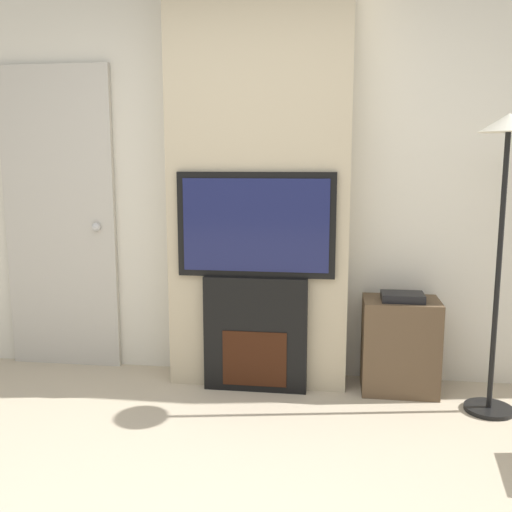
# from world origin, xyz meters

# --- Properties ---
(wall_back) EXTENTS (6.00, 0.06, 2.70)m
(wall_back) POSITION_xyz_m (0.00, 2.03, 1.35)
(wall_back) COLOR silver
(wall_back) RESTS_ON ground_plane
(chimney_breast) EXTENTS (1.14, 0.30, 2.70)m
(chimney_breast) POSITION_xyz_m (0.00, 1.85, 1.35)
(chimney_breast) COLOR #BCAD8E
(chimney_breast) RESTS_ON ground_plane
(fireplace) EXTENTS (0.65, 0.15, 0.74)m
(fireplace) POSITION_xyz_m (0.00, 1.70, 0.37)
(fireplace) COLOR black
(fireplace) RESTS_ON ground_plane
(television) EXTENTS (0.98, 0.07, 0.65)m
(television) POSITION_xyz_m (0.00, 1.70, 1.06)
(television) COLOR black
(television) RESTS_ON fireplace
(floor_lamp) EXTENTS (0.31, 0.31, 1.71)m
(floor_lamp) POSITION_xyz_m (1.40, 1.54, 1.32)
(floor_lamp) COLOR black
(floor_lamp) RESTS_ON ground_plane
(media_stand) EXTENTS (0.47, 0.34, 0.65)m
(media_stand) POSITION_xyz_m (0.91, 1.79, 0.31)
(media_stand) COLOR brown
(media_stand) RESTS_ON ground_plane
(entry_door) EXTENTS (0.80, 0.09, 2.09)m
(entry_door) POSITION_xyz_m (-1.42, 1.97, 1.05)
(entry_door) COLOR #BCB7AD
(entry_door) RESTS_ON ground_plane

